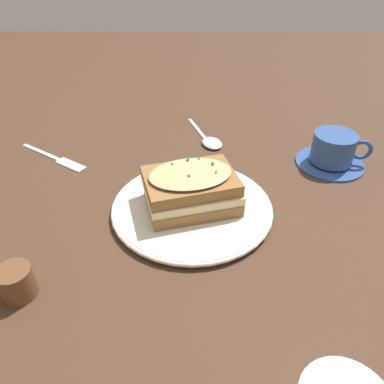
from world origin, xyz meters
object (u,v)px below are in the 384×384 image
object	(u,v)px
spoon	(210,141)
fork	(59,159)
dinner_plate	(192,207)
sandwich	(191,189)
condiment_pot	(17,282)
teacup_with_saucer	(333,151)

from	to	relation	value
spoon	fork	bearing A→B (deg)	-6.94
dinner_plate	spoon	size ratio (longest dim) A/B	1.66
spoon	sandwich	bearing A→B (deg)	59.99
sandwich	spoon	xyz separation A→B (m)	(-0.04, -0.23, -0.04)
condiment_pot	sandwich	bearing A→B (deg)	-141.81
teacup_with_saucer	fork	xyz separation A→B (m)	(0.55, -0.01, -0.03)
dinner_plate	condiment_pot	xyz separation A→B (m)	(0.23, 0.17, 0.02)
sandwich	spoon	world-z (taller)	sandwich
sandwich	fork	bearing A→B (deg)	-30.51
teacup_with_saucer	spoon	world-z (taller)	teacup_with_saucer
teacup_with_saucer	condiment_pot	xyz separation A→B (m)	(0.50, 0.32, -0.01)
fork	condiment_pot	bearing A→B (deg)	41.23
fork	condiment_pot	distance (m)	0.34
sandwich	spoon	distance (m)	0.24
teacup_with_saucer	condiment_pot	world-z (taller)	teacup_with_saucer
dinner_plate	spoon	xyz separation A→B (m)	(-0.04, -0.23, -0.00)
dinner_plate	fork	size ratio (longest dim) A/B	1.69
sandwich	spoon	size ratio (longest dim) A/B	1.06
sandwich	dinner_plate	bearing A→B (deg)	116.99
dinner_plate	fork	xyz separation A→B (m)	(0.27, -0.16, -0.01)
dinner_plate	sandwich	world-z (taller)	sandwich
sandwich	fork	distance (m)	0.32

